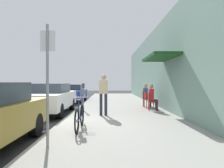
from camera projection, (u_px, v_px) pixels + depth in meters
name	position (u px, v px, depth m)	size (l,w,h in m)	color
ground_plane	(60.00, 125.00, 7.03)	(60.00, 60.00, 0.00)	#2D2D30
sidewalk_slab	(121.00, 114.00, 9.07)	(4.50, 32.00, 0.12)	#9E9B93
building_facade	(174.00, 62.00, 9.09)	(1.40, 32.00, 4.77)	gray
parked_car_1	(50.00, 98.00, 9.65)	(1.80, 4.40, 1.44)	silver
parked_car_2	(73.00, 93.00, 15.80)	(1.80, 4.40, 1.33)	navy
parking_meter	(83.00, 95.00, 9.96)	(0.12, 0.10, 1.32)	slate
street_sign	(48.00, 75.00, 4.30)	(0.32, 0.06, 2.60)	gray
bicycle_0	(80.00, 117.00, 5.85)	(0.46, 1.71, 0.90)	black
bicycle_1	(79.00, 116.00, 6.05)	(0.46, 1.71, 0.90)	black
cafe_chair_0	(151.00, 100.00, 9.86)	(0.46, 0.46, 0.87)	maroon
seated_patron_0	(152.00, 96.00, 9.86)	(0.44, 0.37, 1.29)	#232838
cafe_chair_1	(147.00, 99.00, 10.85)	(0.49, 0.49, 0.87)	maroon
cafe_chair_2	(145.00, 98.00, 11.41)	(0.54, 0.54, 0.87)	maroon
seated_patron_2	(147.00, 94.00, 11.39)	(0.50, 0.45, 1.29)	#232838
pedestrian_standing	(103.00, 91.00, 8.38)	(0.36, 0.22, 1.70)	#232838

